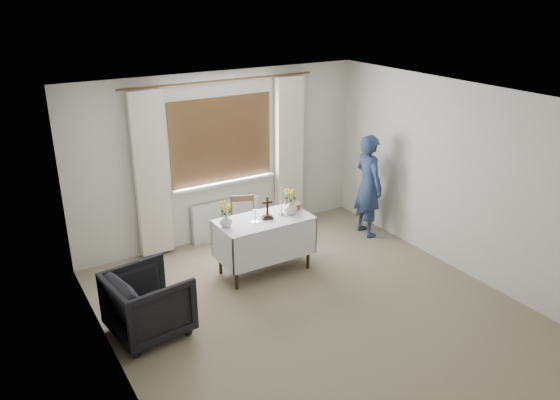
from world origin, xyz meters
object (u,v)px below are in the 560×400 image
(altar_table, at_px, (264,245))
(flower_vase_left, at_px, (226,220))
(wooden_chair, at_px, (244,225))
(armchair, at_px, (149,303))
(person, at_px, (368,186))
(flower_vase_right, at_px, (290,207))
(wooden_cross, at_px, (267,208))

(altar_table, relative_size, flower_vase_left, 7.34)
(wooden_chair, height_order, armchair, wooden_chair)
(altar_table, height_order, person, person)
(flower_vase_left, xyz_separation_m, flower_vase_right, (0.91, -0.07, 0.01))
(altar_table, distance_m, flower_vase_right, 0.61)
(flower_vase_right, bearing_deg, wooden_chair, 115.89)
(armchair, bearing_deg, flower_vase_right, -84.00)
(person, relative_size, wooden_cross, 5.12)
(flower_vase_left, bearing_deg, altar_table, -3.81)
(armchair, xyz_separation_m, flower_vase_right, (2.15, 0.53, 0.49))
(person, relative_size, flower_vase_left, 9.31)
(person, bearing_deg, armchair, 107.38)
(wooden_cross, height_order, flower_vase_right, wooden_cross)
(flower_vase_right, bearing_deg, wooden_cross, 176.02)
(armchair, bearing_deg, wooden_chair, -63.64)
(altar_table, bearing_deg, armchair, -162.15)
(altar_table, bearing_deg, wooden_chair, 86.62)
(wooden_chair, relative_size, flower_vase_left, 4.80)
(flower_vase_left, bearing_deg, person, 4.69)
(altar_table, height_order, flower_vase_left, flower_vase_left)
(person, xyz_separation_m, flower_vase_left, (-2.47, -0.20, 0.06))
(altar_table, relative_size, armchair, 1.53)
(wooden_chair, bearing_deg, flower_vase_left, -110.20)
(armchair, distance_m, person, 3.82)
(wooden_cross, bearing_deg, altar_table, 178.08)
(altar_table, distance_m, wooden_chair, 0.66)
(person, height_order, wooden_cross, person)
(person, bearing_deg, flower_vase_right, 105.15)
(altar_table, height_order, wooden_cross, wooden_cross)
(wooden_cross, bearing_deg, wooden_chair, 108.62)
(wooden_chair, bearing_deg, flower_vase_right, -42.13)
(armchair, relative_size, flower_vase_right, 4.30)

